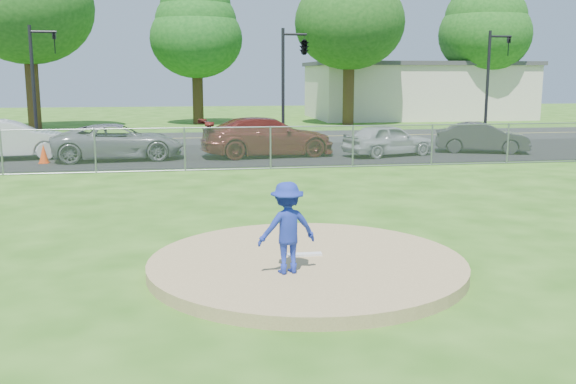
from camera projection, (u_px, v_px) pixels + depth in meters
The scene contains 20 objects.
ground at pixel (248, 179), 20.69m from camera, with size 120.00×120.00×0.00m, color #275813.
pitchers_mound at pixel (307, 264), 10.96m from camera, with size 5.40×5.40×0.20m, color #9E8457.
pitching_rubber at pixel (305, 254), 11.13m from camera, with size 0.60×0.15×0.04m, color white.
chain_link_fence at pixel (242, 149), 22.49m from camera, with size 40.00×0.06×1.50m, color gray.
parking_lot at pixel (233, 154), 27.00m from camera, with size 50.00×8.00×0.01m, color black.
street at pixel (222, 138), 34.28m from camera, with size 60.00×7.00×0.01m, color #232325.
commercial_building at pixel (416, 90), 50.02m from camera, with size 16.40×9.40×4.30m.
tree_center at pixel (196, 27), 42.67m from camera, with size 6.16×6.16×9.84m.
tree_right at pixel (350, 8), 42.10m from camera, with size 7.28×7.28×11.63m.
tree_far_right at pixel (485, 23), 46.86m from camera, with size 6.72×6.72×10.74m.
traffic_signal_left at pixel (38, 74), 30.35m from camera, with size 1.28×0.20×5.60m.
traffic_signal_center at pixel (302, 49), 32.14m from camera, with size 1.42×2.48×5.60m.
traffic_signal_right at pixel (492, 74), 33.99m from camera, with size 1.28×0.20×5.60m.
pitcher at pixel (287, 228), 10.06m from camera, with size 0.94×0.54×1.46m, color #1C2E9A.
traffic_cone at pixel (44, 154), 24.19m from camera, with size 0.37×0.37×0.73m, color #F6430C.
parked_car_white at pixel (9, 140), 25.27m from camera, with size 1.65×4.72×1.55m, color silver.
parked_car_gray at pixel (118, 142), 25.21m from camera, with size 2.33×5.06×1.41m, color slate.
parked_car_darkred at pixel (268, 137), 26.26m from camera, with size 2.22×5.47×1.59m, color #5B1C16.
parked_car_pearl at pixel (388, 140), 26.45m from camera, with size 1.55×3.86×1.31m, color #AFB2B4.
parked_car_charcoal at pixel (482, 137), 27.58m from camera, with size 1.36×3.89×1.28m, color #27272A.
Camera 1 is at (-2.01, -10.37, 3.28)m, focal length 40.00 mm.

